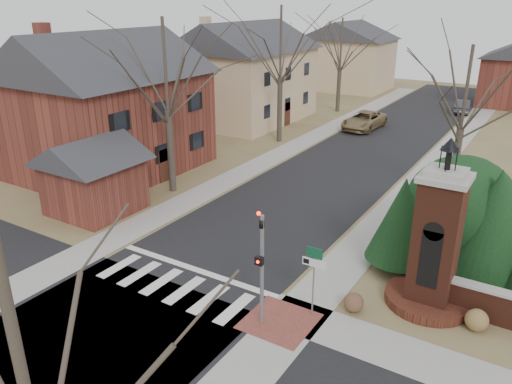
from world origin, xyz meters
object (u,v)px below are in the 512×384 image
Objects in this scene: traffic_signal_pole at (262,259)px; brick_gate_monument at (435,252)px; distant_car at (462,106)px; sign_post at (314,268)px; pickup_truck at (364,120)px.

traffic_signal_pole is 0.69× the size of brick_gate_monument.
traffic_signal_pole is at bearing 82.90° from distant_car.
traffic_signal_pole reaches higher than sign_post.
traffic_signal_pole is at bearing -132.43° from sign_post.
distant_car is at bearing 91.28° from traffic_signal_pole.
sign_post is at bearing -70.01° from pickup_truck.
traffic_signal_pole is 29.72m from pickup_truck.
distant_car is at bearing 65.56° from pickup_truck.
brick_gate_monument is at bearing -61.23° from pickup_truck.
brick_gate_monument is 36.36m from distant_car.
brick_gate_monument is (3.41, 3.01, 0.22)m from sign_post.
sign_post is (1.29, 1.41, -0.64)m from traffic_signal_pole.
distant_car is (-2.19, 38.90, -1.29)m from sign_post.
brick_gate_monument is 1.20× the size of pickup_truck.
brick_gate_monument is 1.63× the size of distant_car.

